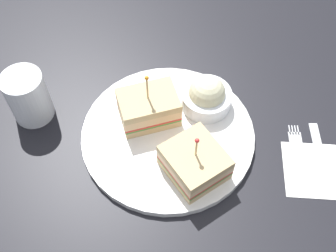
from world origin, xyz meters
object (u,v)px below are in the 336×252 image
Objects in this scene: napkin at (312,170)px; fork at (297,148)px; sandwich_half_front at (195,162)px; coleslaw_bowl at (207,96)px; plate at (168,135)px; sandwich_half_back at (149,108)px; knife at (319,152)px; drink_glass at (29,98)px.

fork is (-0.28, 4.43, 0.10)cm from napkin.
napkin is 4.44cm from fork.
sandwich_half_front reaches higher than coleslaw_bowl.
sandwich_half_back is at bearing 115.59° from plate.
napkin is at bearing -86.34° from fork.
sandwich_half_front is 12.90cm from sandwich_half_back.
plate is at bearing 153.06° from knife.
knife is at bearing -46.07° from coleslaw_bowl.
coleslaw_bowl is 21.33cm from knife.
plate is at bearing -157.73° from coleslaw_bowl.
sandwich_half_back is at bearing -25.11° from drink_glass.
coleslaw_bowl is 21.50cm from napkin.
napkin is 0.86× the size of fork.
sandwich_half_back is 29.90cm from knife.
drink_glass is at bearing 146.29° from napkin.
knife is (43.82, -24.69, -4.18)cm from drink_glass.
drink_glass is 50.47cm from knife.
sandwich_half_front is at bearing -74.50° from sandwich_half_back.
coleslaw_bowl is 17.83cm from fork.
sandwich_half_back reaches higher than fork.
knife is at bearing -29.39° from drink_glass.
plate is 8.95cm from sandwich_half_front.
drink_glass is (-18.79, 8.81, 0.25)cm from sandwich_half_back.
knife is (25.03, -15.88, -3.92)cm from sandwich_half_back.
coleslaw_bowl is at bearing 133.93° from knife.
drink_glass is at bearing 150.63° from fork.
knife is at bearing 40.91° from napkin.
coleslaw_bowl reaches higher than fork.
plate is at bearing 99.94° from sandwich_half_front.
plate is 25.84cm from knife.
knife is at bearing -9.08° from sandwich_half_front.
sandwich_half_back is at bearing 147.61° from knife.
sandwich_half_back is 1.14× the size of drink_glass.
drink_glass is at bearing 154.89° from sandwich_half_back.
plate is at bearing 144.57° from napkin.
sandwich_half_back is at bearing 176.02° from coleslaw_bowl.
knife is (23.03, -11.70, -0.47)cm from plate.
fork is 0.92× the size of knife.
sandwich_half_front reaches higher than drink_glass.
fork reaches higher than napkin.
sandwich_half_back is 1.22× the size of coleslaw_bowl.
plate is at bearing -31.98° from drink_glass.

